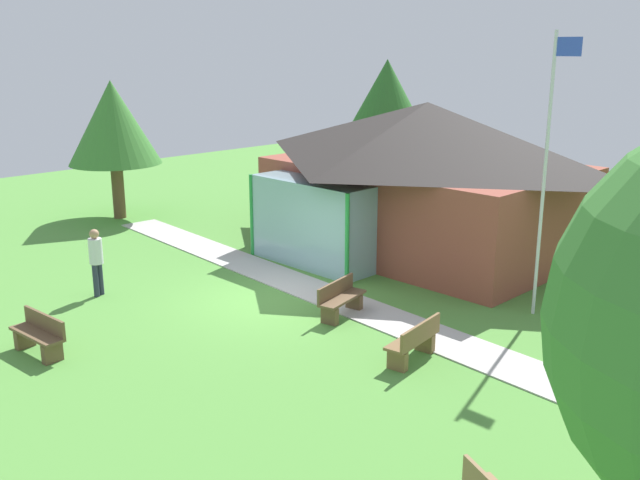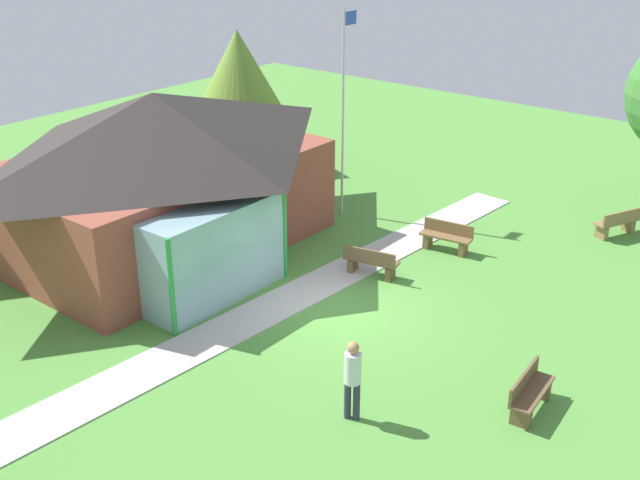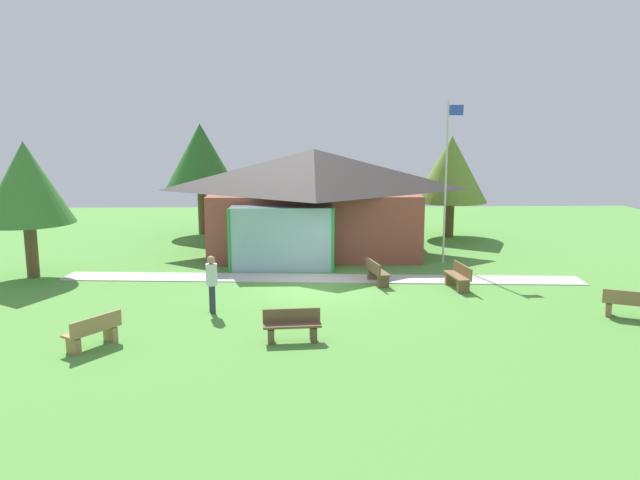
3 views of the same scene
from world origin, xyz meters
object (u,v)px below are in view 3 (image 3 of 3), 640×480
object	(u,v)px
pavilion	(313,199)
bench_rear_near_path	(377,273)
bench_front_left	(93,332)
bench_front_center	(292,326)
tree_west_hedge	(26,183)
tree_behind_pavilion_right	(451,169)
bench_lawn_far_right	(630,305)
flagpole	(447,176)
tree_behind_pavilion_left	(201,156)
visitor_strolling_lawn	(212,280)
bench_mid_right	(459,277)

from	to	relation	value
pavilion	bench_rear_near_path	world-z (taller)	pavilion
bench_front_left	bench_front_center	bearing A→B (deg)	-51.42
pavilion	tree_west_hedge	xyz separation A→B (m)	(-10.43, -4.40, 1.11)
bench_front_left	bench_rear_near_path	bearing A→B (deg)	-16.72
tree_behind_pavilion_right	bench_lawn_far_right	bearing A→B (deg)	-81.14
flagpole	bench_front_left	world-z (taller)	flagpole
tree_behind_pavilion_left	visitor_strolling_lawn	bearing A→B (deg)	-80.02
visitor_strolling_lawn	bench_front_left	bearing A→B (deg)	115.16
pavilion	flagpole	xyz separation A→B (m)	(5.32, -2.41, 1.17)
tree_behind_pavilion_left	tree_west_hedge	distance (m)	10.61
bench_lawn_far_right	bench_front_center	size ratio (longest dim) A/B	1.01
bench_front_center	tree_behind_pavilion_right	size ratio (longest dim) A/B	0.30
bench_front_left	tree_behind_pavilion_left	bearing A→B (deg)	34.61
pavilion	tree_behind_pavilion_left	world-z (taller)	tree_behind_pavilion_left
bench_front_left	flagpole	bearing A→B (deg)	-14.05
bench_lawn_far_right	tree_behind_pavilion_left	xyz separation A→B (m)	(-14.70, 15.03, 3.60)
tree_behind_pavilion_left	tree_west_hedge	size ratio (longest dim) A/B	1.13
bench_lawn_far_right	bench_mid_right	xyz separation A→B (m)	(-4.15, 3.48, 0.00)
flagpole	bench_front_center	bearing A→B (deg)	-123.02
visitor_strolling_lawn	tree_behind_pavilion_left	xyz separation A→B (m)	(-2.49, 14.16, 2.98)
bench_front_left	visitor_strolling_lawn	distance (m)	3.94
bench_mid_right	tree_west_hedge	distance (m)	15.79
visitor_strolling_lawn	bench_front_center	bearing A→B (deg)	-160.35
bench_mid_right	bench_front_center	distance (m)	7.67
flagpole	visitor_strolling_lawn	size ratio (longest dim) A/B	3.72
bench_front_center	tree_west_hedge	size ratio (longest dim) A/B	0.31
tree_behind_pavilion_left	tree_behind_pavilion_right	size ratio (longest dim) A/B	1.12
flagpole	pavilion	bearing A→B (deg)	155.61
visitor_strolling_lawn	bench_rear_near_path	bearing A→B (deg)	-81.33
flagpole	bench_rear_near_path	bearing A→B (deg)	-133.08
bench_lawn_far_right	tree_west_hedge	bearing A→B (deg)	-171.43
pavilion	tree_west_hedge	distance (m)	11.37
pavilion	flagpole	size ratio (longest dim) A/B	1.50
bench_mid_right	tree_behind_pavilion_left	size ratio (longest dim) A/B	0.27
pavilion	bench_front_left	xyz separation A→B (m)	(-5.72, -12.03, -1.96)
pavilion	bench_mid_right	distance (m)	8.39
visitor_strolling_lawn	flagpole	bearing A→B (deg)	-75.06
bench_mid_right	tree_west_hedge	world-z (taller)	tree_west_hedge
flagpole	bench_front_center	xyz separation A→B (m)	(-6.04, -9.30, -3.14)
tree_behind_pavilion_left	tree_west_hedge	world-z (taller)	tree_behind_pavilion_left
flagpole	bench_mid_right	distance (m)	5.18
pavilion	bench_rear_near_path	size ratio (longest dim) A/B	6.23
bench_front_center	tree_behind_pavilion_left	size ratio (longest dim) A/B	0.27
bench_mid_right	bench_front_center	size ratio (longest dim) A/B	1.01
tree_west_hedge	bench_front_center	bearing A→B (deg)	-36.97
pavilion	tree_behind_pavilion_right	xyz separation A→B (m)	(6.94, 3.67, 1.04)
visitor_strolling_lawn	tree_west_hedge	distance (m)	9.01
visitor_strolling_lawn	tree_behind_pavilion_right	bearing A→B (deg)	-61.69
bench_front_center	tree_behind_pavilion_left	world-z (taller)	tree_behind_pavilion_left
bench_front_left	tree_west_hedge	distance (m)	9.48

